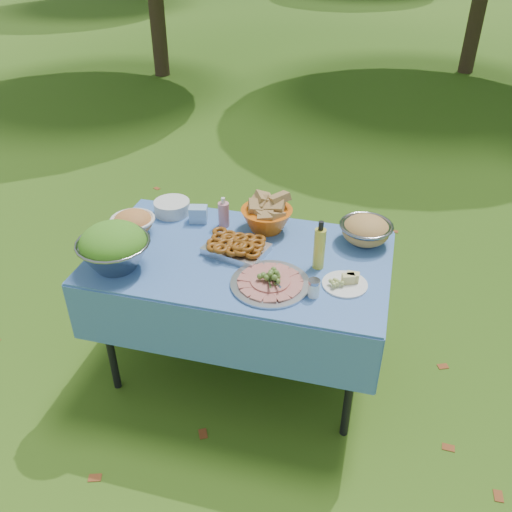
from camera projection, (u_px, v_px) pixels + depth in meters
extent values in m
plane|color=#183609|center=(242.00, 366.00, 3.11)|extent=(80.00, 80.00, 0.00)
cube|color=#7CC5EF|center=(241.00, 315.00, 2.90)|extent=(1.46, 0.86, 0.76)
cylinder|color=white|center=(172.00, 207.00, 3.02)|extent=(0.23, 0.23, 0.07)
cube|color=#8DB9E7|center=(198.00, 214.00, 2.94)|extent=(0.11, 0.09, 0.09)
cylinder|color=#CA8089|center=(224.00, 212.00, 2.88)|extent=(0.08, 0.08, 0.17)
cube|color=silver|center=(236.00, 246.00, 2.69)|extent=(0.34, 0.28, 0.07)
cylinder|color=#B4B5BB|center=(270.00, 277.00, 2.46)|extent=(0.41, 0.41, 0.08)
cylinder|color=gold|center=(320.00, 245.00, 2.53)|extent=(0.06, 0.06, 0.25)
cylinder|color=white|center=(345.00, 280.00, 2.47)|extent=(0.25, 0.25, 0.06)
cylinder|color=white|center=(314.00, 288.00, 2.39)|extent=(0.06, 0.06, 0.09)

